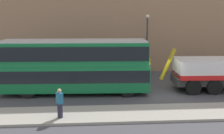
# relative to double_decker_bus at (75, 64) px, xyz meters

# --- Properties ---
(ground_plane) EXTENTS (120.00, 120.00, 0.00)m
(ground_plane) POSITION_rel_double_decker_bus_xyz_m (6.56, -0.50, -2.23)
(ground_plane) COLOR #424247
(near_kerb) EXTENTS (60.00, 2.80, 0.15)m
(near_kerb) POSITION_rel_double_decker_bus_xyz_m (6.56, -4.70, -2.16)
(near_kerb) COLOR gray
(near_kerb) RESTS_ON ground_plane
(double_decker_bus) EXTENTS (11.11, 2.94, 4.06)m
(double_decker_bus) POSITION_rel_double_decker_bus_xyz_m (0.00, 0.00, 0.00)
(double_decker_bus) COLOR #146B38
(double_decker_bus) RESTS_ON ground_plane
(pedestrian_onlooker) EXTENTS (0.45, 0.48, 1.71)m
(pedestrian_onlooker) POSITION_rel_double_decker_bus_xyz_m (-0.56, -5.24, -1.25)
(pedestrian_onlooker) COLOR #232333
(pedestrian_onlooker) RESTS_ON near_kerb
(street_lamp) EXTENTS (0.36, 0.36, 5.83)m
(street_lamp) POSITION_rel_double_decker_bus_xyz_m (6.57, 5.81, 1.24)
(street_lamp) COLOR #38383D
(street_lamp) RESTS_ON ground_plane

